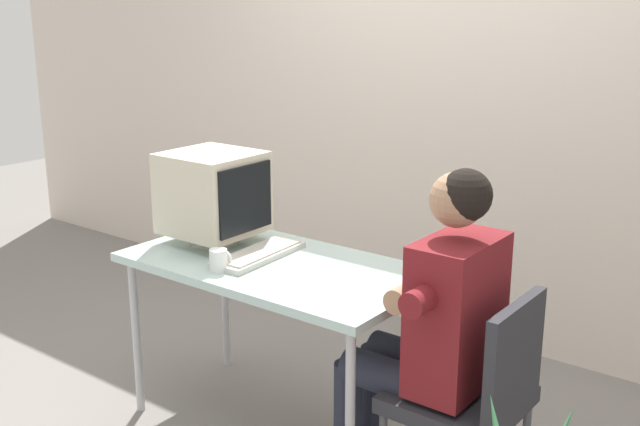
{
  "coord_description": "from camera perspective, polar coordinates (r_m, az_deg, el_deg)",
  "views": [
    {
      "loc": [
        1.98,
        -2.28,
        1.8
      ],
      "look_at": [
        0.23,
        0.0,
        1.01
      ],
      "focal_mm": 43.26,
      "sensor_mm": 36.0,
      "label": 1
    }
  ],
  "objects": [
    {
      "name": "crt_monitor",
      "position": [
        3.42,
        -7.9,
        1.44
      ],
      "size": [
        0.39,
        0.37,
        0.41
      ],
      "color": "beige",
      "rests_on": "desk"
    },
    {
      "name": "desk_mug",
      "position": [
        3.1,
        -7.47,
        -3.48
      ],
      "size": [
        0.07,
        0.08,
        0.09
      ],
      "color": "white",
      "rests_on": "desk"
    },
    {
      "name": "ground_plane",
      "position": [
        3.52,
        -3.11,
        -15.35
      ],
      "size": [
        12.0,
        12.0,
        0.0
      ],
      "primitive_type": "plane",
      "color": "gray"
    },
    {
      "name": "keyboard",
      "position": [
        3.25,
        -4.57,
        -3.07
      ],
      "size": [
        0.19,
        0.46,
        0.03
      ],
      "color": "silver",
      "rests_on": "desk"
    },
    {
      "name": "person_seated",
      "position": [
        2.82,
        8.22,
        -8.12
      ],
      "size": [
        0.69,
        0.58,
        1.26
      ],
      "color": "maroon",
      "rests_on": "ground_plane"
    },
    {
      "name": "wall_back",
      "position": [
        4.06,
        13.11,
        10.84
      ],
      "size": [
        8.0,
        0.1,
        3.0
      ],
      "primitive_type": "cube",
      "color": "beige",
      "rests_on": "ground_plane"
    },
    {
      "name": "desk",
      "position": [
        3.22,
        -3.29,
        -4.63
      ],
      "size": [
        1.28,
        0.68,
        0.76
      ],
      "color": "#B7B7BC",
      "rests_on": "ground_plane"
    },
    {
      "name": "office_chair",
      "position": [
        2.84,
        11.37,
        -12.75
      ],
      "size": [
        0.44,
        0.44,
        0.84
      ],
      "color": "#4C4C51",
      "rests_on": "ground_plane"
    }
  ]
}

